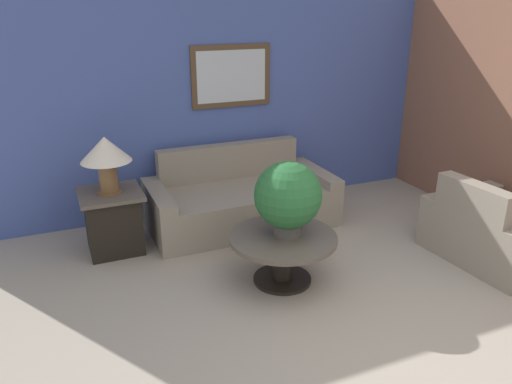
{
  "coord_description": "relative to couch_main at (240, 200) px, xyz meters",
  "views": [
    {
      "loc": [
        -2.08,
        -2.04,
        2.33
      ],
      "look_at": [
        -0.31,
        2.16,
        0.58
      ],
      "focal_mm": 35.0,
      "sensor_mm": 36.0,
      "label": 1
    }
  ],
  "objects": [
    {
      "name": "ground_plane",
      "position": [
        0.25,
        -2.73,
        -0.27
      ],
      "size": [
        20.0,
        20.0,
        0.0
      ],
      "primitive_type": "plane",
      "color": "gray"
    },
    {
      "name": "wall_back",
      "position": [
        0.25,
        0.58,
        1.04
      ],
      "size": [
        6.63,
        0.09,
        2.6
      ],
      "color": "#42569E",
      "rests_on": "ground_plane"
    },
    {
      "name": "wall_right",
      "position": [
        2.6,
        -1.09,
        1.03
      ],
      "size": [
        0.06,
        5.29,
        2.6
      ],
      "color": "brown",
      "rests_on": "ground_plane"
    },
    {
      "name": "couch_main",
      "position": [
        0.0,
        0.0,
        0.0
      ],
      "size": [
        2.01,
        0.96,
        0.82
      ],
      "color": "gray",
      "rests_on": "ground_plane"
    },
    {
      "name": "armchair",
      "position": [
        1.96,
        -1.7,
        -0.0
      ],
      "size": [
        1.06,
        1.18,
        0.82
      ],
      "rotation": [
        0.0,
        0.0,
        1.64
      ],
      "color": "gray",
      "rests_on": "ground_plane"
    },
    {
      "name": "coffee_table",
      "position": [
        -0.11,
        -1.31,
        0.05
      ],
      "size": [
        0.94,
        0.94,
        0.44
      ],
      "color": "black",
      "rests_on": "ground_plane"
    },
    {
      "name": "side_table",
      "position": [
        -1.39,
        -0.12,
        0.05
      ],
      "size": [
        0.59,
        0.59,
        0.61
      ],
      "color": "black",
      "rests_on": "ground_plane"
    },
    {
      "name": "table_lamp",
      "position": [
        -1.39,
        -0.12,
        0.73
      ],
      "size": [
        0.48,
        0.48,
        0.55
      ],
      "color": "brown",
      "rests_on": "side_table"
    },
    {
      "name": "potted_plant_on_table",
      "position": [
        -0.07,
        -1.29,
        0.52
      ],
      "size": [
        0.58,
        0.58,
        0.65
      ],
      "color": "#4C4742",
      "rests_on": "coffee_table"
    }
  ]
}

